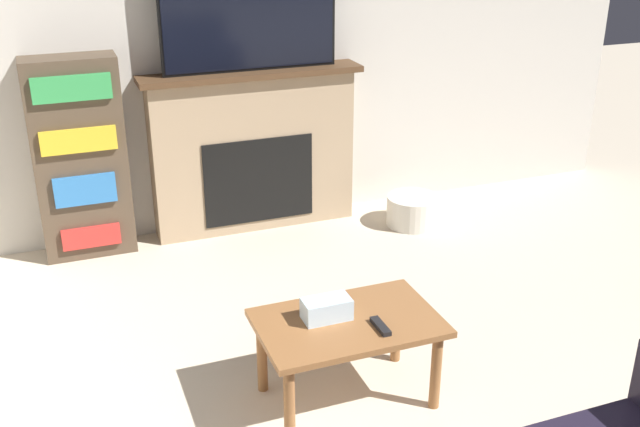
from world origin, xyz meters
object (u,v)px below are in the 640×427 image
fireplace (254,150)px  tv (250,16)px  storage_basket (413,210)px  coffee_table (348,332)px  bookshelf (80,159)px

fireplace → tv: (0.00, -0.02, 0.92)m
fireplace → storage_basket: fireplace is taller
coffee_table → tv: bearing=85.4°
coffee_table → bookshelf: bookshelf is taller
bookshelf → storage_basket: size_ratio=3.45×
fireplace → bookshelf: size_ratio=1.16×
fireplace → storage_basket: bearing=-20.3°
bookshelf → coffee_table: bearing=-64.6°
fireplace → tv: bearing=-90.0°
fireplace → bookshelf: 1.16m
fireplace → tv: tv is taller
fireplace → storage_basket: (1.06, -0.39, -0.46)m
tv → storage_basket: size_ratio=3.12×
fireplace → tv: 0.92m
storage_basket → tv: bearing=160.7°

